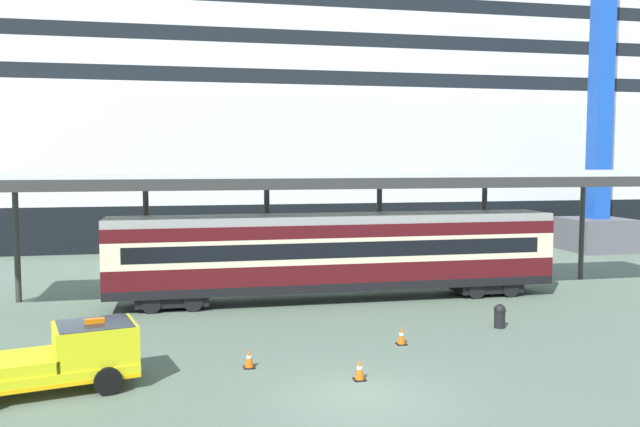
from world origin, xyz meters
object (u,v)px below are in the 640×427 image
object	(u,v)px
traffic_cone_near	(402,336)
traffic_cone_far	(360,370)
service_truck	(62,357)
train_carriage	(336,252)
cruise_ship	(271,90)
traffic_cone_mid	(249,358)
quay_bollard	(500,315)

from	to	relation	value
traffic_cone_near	traffic_cone_far	size ratio (longest dim) A/B	0.99
service_truck	traffic_cone_far	distance (m)	8.80
train_carriage	traffic_cone_near	xyz separation A→B (m)	(0.61, -8.02, -1.98)
traffic_cone_near	traffic_cone_far	bearing A→B (deg)	-125.89
service_truck	train_carriage	bearing A→B (deg)	44.76
train_carriage	service_truck	world-z (taller)	train_carriage
service_truck	cruise_ship	bearing A→B (deg)	74.51
train_carriage	traffic_cone_mid	size ratio (longest dim) A/B	33.48
traffic_cone_far	quay_bollard	bearing A→B (deg)	34.94
traffic_cone_mid	quay_bollard	size ratio (longest dim) A/B	0.66
service_truck	quay_bollard	bearing A→B (deg)	14.31
traffic_cone_mid	cruise_ship	bearing A→B (deg)	81.35
train_carriage	quay_bollard	size ratio (longest dim) A/B	22.09
service_truck	quay_bollard	world-z (taller)	service_truck
service_truck	traffic_cone_far	world-z (taller)	service_truck
cruise_ship	traffic_cone_near	distance (m)	42.68
service_truck	traffic_cone_mid	size ratio (longest dim) A/B	8.73
traffic_cone_mid	service_truck	bearing A→B (deg)	-170.42
train_carriage	traffic_cone_near	world-z (taller)	train_carriage
quay_bollard	service_truck	bearing A→B (deg)	-165.69
traffic_cone_near	traffic_cone_far	distance (m)	4.30
service_truck	traffic_cone_mid	bearing A→B (deg)	9.58
traffic_cone_mid	quay_bollard	distance (m)	10.80
cruise_ship	service_truck	xyz separation A→B (m)	(-11.97, -43.20, -12.29)
traffic_cone_near	service_truck	bearing A→B (deg)	-167.29
traffic_cone_far	quay_bollard	size ratio (longest dim) A/B	0.70
traffic_cone_near	traffic_cone_mid	distance (m)	5.93
traffic_cone_mid	quay_bollard	xyz separation A→B (m)	(10.34, 3.11, 0.21)
service_truck	traffic_cone_far	bearing A→B (deg)	-6.19
traffic_cone_mid	traffic_cone_far	distance (m)	3.70
train_carriage	traffic_cone_near	size ratio (longest dim) A/B	31.76
traffic_cone_near	quay_bollard	xyz separation A→B (m)	(4.63, 1.51, 0.19)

